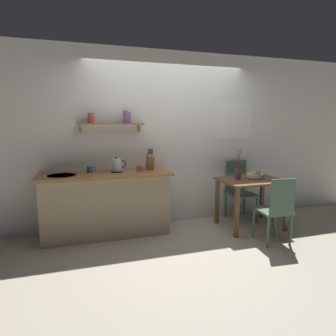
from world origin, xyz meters
TOP-DOWN VIEW (x-y plane):
  - ground_plane at (0.00, 0.00)m, footprint 14.00×14.00m
  - back_wall at (0.20, 0.65)m, footprint 6.80×0.11m
  - kitchen_counter at (-1.00, 0.32)m, footprint 1.83×0.63m
  - wall_shelf at (-0.86, 0.49)m, footprint 0.96×0.20m
  - dining_table at (1.16, -0.01)m, footprint 0.94×0.70m
  - dining_chair_near at (1.12, -0.66)m, footprint 0.42×0.45m
  - dining_chair_far at (1.20, 0.43)m, footprint 0.43×0.43m
  - fruit_bowl at (1.27, 0.06)m, footprint 0.25×0.25m
  - twig_vase at (0.95, 0.06)m, footprint 0.10×0.09m
  - electric_kettle at (-0.84, 0.31)m, footprint 0.24×0.16m
  - knife_block at (-0.34, 0.36)m, footprint 0.09×0.18m
  - coffee_mug_by_sink at (-1.20, 0.38)m, footprint 0.13×0.09m
  - coffee_mug_spare at (-0.51, 0.29)m, footprint 0.13×0.09m

SIDE VIEW (x-z plane):
  - ground_plane at x=0.00m, z-range 0.00..0.00m
  - kitchen_counter at x=-1.00m, z-range 0.01..0.92m
  - dining_chair_near at x=1.12m, z-range 0.05..0.96m
  - dining_chair_far at x=1.20m, z-range 0.04..1.01m
  - dining_table at x=1.16m, z-range 0.25..1.00m
  - fruit_bowl at x=1.27m, z-range 0.74..0.86m
  - twig_vase at x=0.95m, z-range 0.60..1.07m
  - coffee_mug_by_sink at x=-1.20m, z-range 0.92..1.01m
  - coffee_mug_spare at x=-0.51m, z-range 0.92..1.01m
  - electric_kettle at x=-0.84m, z-range 0.90..1.12m
  - knife_block at x=-0.34m, z-range 0.88..1.20m
  - back_wall at x=0.20m, z-range 0.00..2.70m
  - wall_shelf at x=-0.86m, z-range 1.47..1.79m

